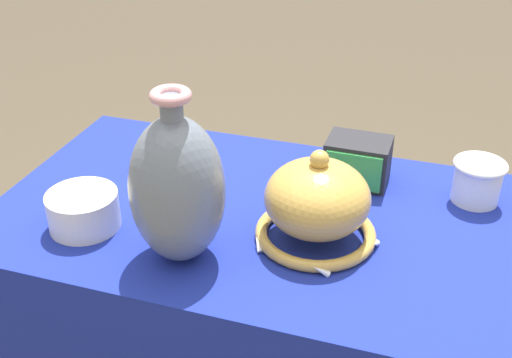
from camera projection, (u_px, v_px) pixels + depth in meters
display_table at (256, 257)px, 1.28m from camera, size 1.02×0.61×0.76m
vase_tall_bulbous at (177, 189)px, 1.06m from camera, size 0.16×0.16×0.31m
vase_dome_bell at (317, 204)px, 1.13m from camera, size 0.23×0.23×0.18m
mosaic_tile_box at (358, 161)px, 1.32m from camera, size 0.13×0.10×0.09m
pot_squat_ivory at (83, 210)px, 1.18m from camera, size 0.13×0.13×0.07m
cup_wide_porcelain at (478, 180)px, 1.26m from camera, size 0.10×0.10×0.09m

